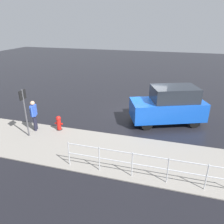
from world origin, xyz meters
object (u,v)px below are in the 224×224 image
Objects in this scene: fire_hydrant at (59,123)px; pedestrian at (34,113)px; sign_post at (24,107)px; moving_hatchback at (169,105)px.

fire_hydrant is 0.50× the size of pedestrian.
pedestrian is (1.14, 0.35, 0.56)m from fire_hydrant.
sign_post is at bearing 42.06° from fire_hydrant.
moving_hatchback is 7.09m from pedestrian.
fire_hydrant is at bearing -137.94° from sign_post.
pedestrian reaches higher than fire_hydrant.
moving_hatchback is 5.30× the size of fire_hydrant.
sign_post is (-0.04, 0.65, 0.62)m from pedestrian.
pedestrian is 0.68× the size of sign_post.
moving_hatchback is at bearing -156.21° from pedestrian.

